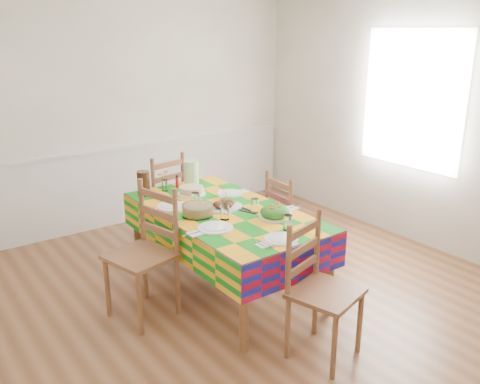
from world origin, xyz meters
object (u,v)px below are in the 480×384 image
object	(u,v)px
green_pitcher	(192,173)
chair_right	(289,221)
tea_pitcher	(144,183)
chair_near	(320,290)
meat_platter	(224,206)
chair_far	(161,200)
chair_left	(145,254)
dining_table	(224,219)

from	to	relation	value
green_pitcher	chair_right	distance (m)	1.05
tea_pitcher	chair_near	world-z (taller)	chair_near
meat_platter	tea_pitcher	xyz separation A→B (m)	(-0.39, 0.73, 0.09)
chair_far	meat_platter	bearing A→B (deg)	81.40
chair_near	chair_right	bearing A→B (deg)	41.52
chair_near	chair_left	world-z (taller)	chair_left
green_pitcher	chair_left	xyz separation A→B (m)	(-0.89, -0.76, -0.33)
meat_platter	green_pitcher	distance (m)	0.76
tea_pitcher	chair_left	xyz separation A→B (m)	(-0.37, -0.75, -0.32)
dining_table	chair_near	bearing A→B (deg)	-90.61
meat_platter	green_pitcher	xyz separation A→B (m)	(0.13, 0.74, 0.10)
green_pitcher	chair_right	size ratio (longest dim) A/B	0.26
chair_left	chair_right	xyz separation A→B (m)	(1.48, -0.01, -0.06)
meat_platter	chair_left	size ratio (longest dim) A/B	0.32
green_pitcher	chair_far	distance (m)	0.56
chair_near	chair_left	distance (m)	1.39
chair_far	chair_near	bearing A→B (deg)	80.28
green_pitcher	tea_pitcher	xyz separation A→B (m)	(-0.52, -0.01, -0.01)
tea_pitcher	chair_near	distance (m)	2.00
chair_far	chair_left	distance (m)	1.38
tea_pitcher	chair_left	bearing A→B (deg)	-116.23
chair_near	meat_platter	bearing A→B (deg)	72.71
green_pitcher	chair_far	bearing A→B (deg)	109.14
chair_right	chair_far	bearing A→B (deg)	34.70
green_pitcher	tea_pitcher	bearing A→B (deg)	-178.80
green_pitcher	chair_far	xyz separation A→B (m)	(-0.14, 0.40, -0.36)
chair_near	chair_left	bearing A→B (deg)	105.77
meat_platter	chair_right	xyz separation A→B (m)	(0.72, -0.03, -0.30)
chair_far	chair_left	xyz separation A→B (m)	(-0.75, -1.16, 0.03)
meat_platter	dining_table	bearing A→B (deg)	-122.34
green_pitcher	tea_pitcher	size ratio (longest dim) A/B	1.07
dining_table	meat_platter	xyz separation A→B (m)	(0.02, 0.03, 0.11)
chair_right	green_pitcher	bearing A→B (deg)	40.36
chair_near	chair_far	bearing A→B (deg)	73.78
green_pitcher	chair_right	bearing A→B (deg)	-52.19
chair_left	chair_right	world-z (taller)	chair_left
meat_platter	chair_right	bearing A→B (deg)	-2.37
dining_table	chair_right	size ratio (longest dim) A/B	2.01
tea_pitcher	chair_far	distance (m)	0.66
dining_table	chair_far	bearing A→B (deg)	89.64
chair_left	chair_right	distance (m)	1.48
chair_left	green_pitcher	bearing A→B (deg)	117.00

